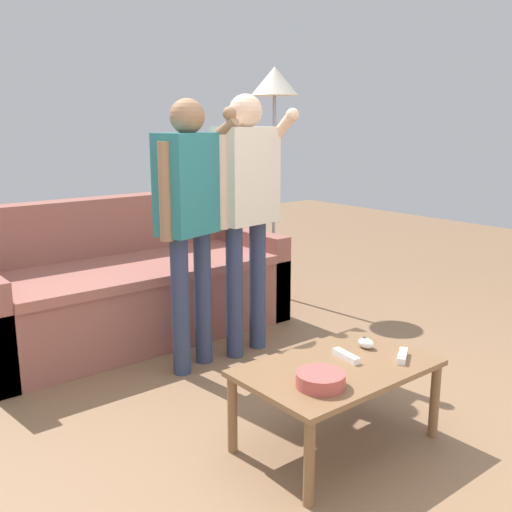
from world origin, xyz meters
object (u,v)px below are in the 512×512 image
at_px(game_remote_nunchuk, 366,343).
at_px(player_right, 246,195).
at_px(coffee_table, 337,375).
at_px(couch, 129,289).
at_px(game_remote_wand_near, 402,356).
at_px(player_center, 190,204).
at_px(game_remote_wand_far, 346,356).
at_px(snack_bowl, 320,380).
at_px(floor_lamp, 275,96).

xyz_separation_m(game_remote_nunchuk, player_right, (0.11, 1.07, 0.60)).
height_order(coffee_table, game_remote_nunchuk, game_remote_nunchuk).
xyz_separation_m(couch, game_remote_wand_near, (0.33, -2.04, 0.08)).
bearing_deg(player_right, player_center, 179.38).
distance_m(game_remote_wand_near, game_remote_wand_far, 0.26).
height_order(snack_bowl, game_remote_nunchuk, snack_bowl).
height_order(coffee_table, player_right, player_right).
height_order(couch, game_remote_wand_far, couch).
height_order(floor_lamp, game_remote_wand_far, floor_lamp).
bearing_deg(game_remote_nunchuk, game_remote_wand_near, -82.48).
bearing_deg(couch, game_remote_nunchuk, -80.51).
bearing_deg(snack_bowl, game_remote_wand_near, -4.05).
bearing_deg(player_center, floor_lamp, 31.91).
bearing_deg(floor_lamp, game_remote_wand_far, -122.32).
bearing_deg(game_remote_wand_near, floor_lamp, 63.94).
relative_size(couch, player_right, 1.31).
relative_size(player_right, player_center, 1.02).
distance_m(game_remote_nunchuk, game_remote_wand_far, 0.18).
height_order(couch, game_remote_nunchuk, couch).
relative_size(couch, game_remote_wand_near, 14.38).
relative_size(couch, coffee_table, 2.40).
bearing_deg(game_remote_wand_far, coffee_table, -164.60).
height_order(game_remote_wand_near, game_remote_wand_far, same).
distance_m(floor_lamp, player_right, 1.41).
height_order(player_right, game_remote_wand_far, player_right).
bearing_deg(coffee_table, snack_bowl, -153.75).
distance_m(coffee_table, game_remote_wand_far, 0.10).
height_order(coffee_table, floor_lamp, floor_lamp).
height_order(game_remote_nunchuk, game_remote_wand_near, game_remote_nunchuk).
distance_m(snack_bowl, game_remote_nunchuk, 0.49).
distance_m(snack_bowl, floor_lamp, 2.84).
xyz_separation_m(floor_lamp, game_remote_wand_far, (-1.23, -1.94, -1.24)).
distance_m(coffee_table, player_center, 1.30).
relative_size(couch, game_remote_wand_far, 13.02).
xyz_separation_m(snack_bowl, floor_lamp, (1.52, 2.06, 1.22)).
distance_m(game_remote_nunchuk, player_right, 1.23).
bearing_deg(snack_bowl, floor_lamp, 53.69).
bearing_deg(game_remote_wand_far, player_right, 75.46).
relative_size(coffee_table, floor_lamp, 0.47).
distance_m(player_right, player_center, 0.40).
relative_size(game_remote_nunchuk, game_remote_wand_near, 0.61).
bearing_deg(floor_lamp, game_remote_wand_near, -116.06).
height_order(floor_lamp, game_remote_wand_near, floor_lamp).
relative_size(snack_bowl, game_remote_wand_near, 1.39).
bearing_deg(coffee_table, game_remote_wand_far, 15.40).
bearing_deg(game_remote_nunchuk, game_remote_wand_far, -169.36).
xyz_separation_m(player_center, game_remote_wand_far, (0.12, -1.10, -0.59)).
bearing_deg(player_right, game_remote_nunchuk, -95.93).
bearing_deg(player_right, snack_bowl, -115.18).
bearing_deg(game_remote_nunchuk, couch, 99.49).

